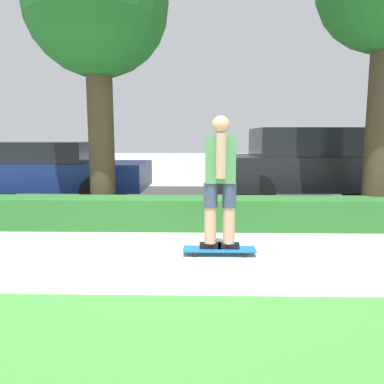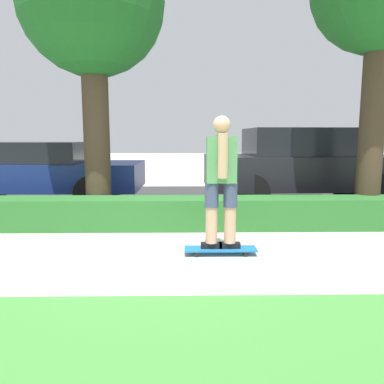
{
  "view_description": "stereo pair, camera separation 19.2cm",
  "coord_description": "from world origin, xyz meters",
  "views": [
    {
      "loc": [
        0.34,
        -4.22,
        1.43
      ],
      "look_at": [
        0.23,
        0.6,
        0.73
      ],
      "focal_mm": 35.0,
      "sensor_mm": 36.0,
      "label": 1
    },
    {
      "loc": [
        0.15,
        -4.22,
        1.43
      ],
      "look_at": [
        0.23,
        0.6,
        0.73
      ],
      "focal_mm": 35.0,
      "sensor_mm": 36.0,
      "label": 2
    }
  ],
  "objects": [
    {
      "name": "parked_car_middle",
      "position": [
        2.63,
        3.71,
        0.85
      ],
      "size": [
        4.17,
        1.95,
        1.62
      ],
      "rotation": [
        0.0,
        0.0,
        0.03
      ],
      "color": "black",
      "rests_on": "ground_plane"
    },
    {
      "name": "skateboard",
      "position": [
        0.57,
        0.23,
        0.07
      ],
      "size": [
        0.89,
        0.24,
        0.08
      ],
      "color": "#1E6BAD",
      "rests_on": "ground_plane"
    },
    {
      "name": "hedge_row",
      "position": [
        0.0,
        1.6,
        0.24
      ],
      "size": [
        13.42,
        0.6,
        0.49
      ],
      "color": "#2D702D",
      "rests_on": "ground_plane"
    },
    {
      "name": "ground_plane",
      "position": [
        0.0,
        0.0,
        0.0
      ],
      "size": [
        60.0,
        60.0,
        0.0
      ],
      "primitive_type": "plane",
      "color": "beige"
    },
    {
      "name": "skater_person",
      "position": [
        0.57,
        0.23,
        0.94
      ],
      "size": [
        0.49,
        0.41,
        1.61
      ],
      "color": "black",
      "rests_on": "skateboard"
    },
    {
      "name": "street_asphalt",
      "position": [
        0.0,
        4.2,
        0.0
      ],
      "size": [
        13.42,
        5.0,
        0.01
      ],
      "color": "#38383A",
      "rests_on": "ground_plane"
    },
    {
      "name": "tree_near",
      "position": [
        -1.34,
        2.12,
        3.48
      ],
      "size": [
        2.33,
        2.33,
        4.73
      ],
      "color": "#423323",
      "rests_on": "ground_plane"
    },
    {
      "name": "parked_car_front",
      "position": [
        -3.01,
        3.7,
        0.73
      ],
      "size": [
        4.35,
        1.81,
        1.34
      ],
      "rotation": [
        0.0,
        0.0,
        -0.01
      ],
      "color": "navy",
      "rests_on": "ground_plane"
    }
  ]
}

